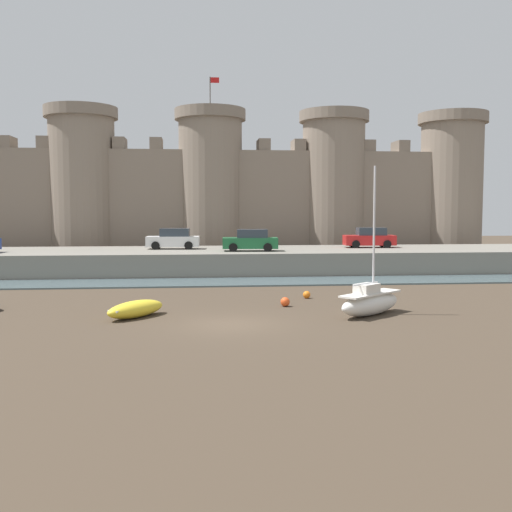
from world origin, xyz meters
TOP-DOWN VIEW (x-y plane):
  - ground_plane at (0.00, 0.00)m, footprint 160.00×160.00m
  - water_channel at (0.00, 14.31)m, footprint 80.00×4.50m
  - quay_road at (0.00, 21.56)m, footprint 59.26×10.00m
  - castle at (-0.00, 32.13)m, footprint 53.90×6.64m
  - sailboat_foreground_centre at (6.47, 1.59)m, footprint 3.93×3.58m
  - rowboat_midflat_left at (-4.14, 2.06)m, footprint 2.88×3.14m
  - mooring_buoy_mid_mud at (4.53, 6.94)m, footprint 0.41×0.41m
  - mooring_buoy_off_centre at (2.96, 4.36)m, footprint 0.47×0.47m
  - car_quay_centre_west at (2.64, 19.65)m, footprint 4.20×2.07m
  - car_quay_west at (12.72, 22.82)m, footprint 4.20×2.07m
  - car_quay_centre_east at (-3.18, 22.56)m, footprint 4.20×2.07m

SIDE VIEW (x-z plane):
  - ground_plane at x=0.00m, z-range 0.00..0.00m
  - water_channel at x=0.00m, z-range 0.00..0.10m
  - mooring_buoy_mid_mud at x=4.53m, z-range 0.00..0.41m
  - mooring_buoy_off_centre at x=2.96m, z-range 0.00..0.47m
  - rowboat_midflat_left at x=-4.14m, z-range 0.02..0.77m
  - sailboat_foreground_centre at x=6.47m, z-range -2.77..4.02m
  - quay_road at x=0.00m, z-range 0.00..1.72m
  - car_quay_centre_west at x=2.64m, z-range 1.69..3.31m
  - car_quay_west at x=12.72m, z-range 1.69..3.31m
  - car_quay_centre_east at x=-3.18m, z-range 1.69..3.31m
  - castle at x=0.00m, z-range -2.07..15.08m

